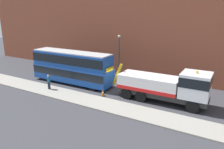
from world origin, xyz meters
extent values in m
plane|color=#38383D|center=(0.00, 0.00, 0.00)|extent=(120.00, 120.00, 0.00)
cube|color=gray|center=(0.00, -4.20, 0.07)|extent=(60.00, 2.80, 0.15)
cube|color=brown|center=(0.00, 6.83, 8.00)|extent=(60.00, 1.20, 16.00)
cube|color=#2D2D2D|center=(5.29, -0.49, 0.85)|extent=(9.03, 2.32, 0.55)
cube|color=silver|center=(8.49, -0.45, 2.28)|extent=(2.63, 2.63, 2.30)
cube|color=black|center=(8.49, -0.45, 2.73)|extent=(2.66, 2.66, 0.90)
cube|color=silver|center=(3.99, -0.51, 1.83)|extent=(6.13, 2.68, 1.40)
cube|color=red|center=(3.99, -0.51, 1.31)|extent=(6.13, 2.73, 0.36)
cylinder|color=#B79914|center=(0.28, -0.56, 2.13)|extent=(1.24, 0.30, 2.52)
sphere|color=orange|center=(8.49, -0.45, 3.55)|extent=(0.24, 0.24, 0.24)
cylinder|color=black|center=(8.58, 0.66, 0.58)|extent=(1.16, 0.35, 1.16)
cylinder|color=black|center=(8.61, -1.56, 0.58)|extent=(1.16, 0.35, 1.16)
cylinder|color=black|center=(3.58, 0.59, 0.58)|extent=(1.16, 0.35, 1.16)
cylinder|color=black|center=(3.61, -1.62, 0.58)|extent=(1.16, 0.35, 1.16)
cylinder|color=black|center=(1.98, 0.57, 0.58)|extent=(1.16, 0.35, 1.16)
cylinder|color=black|center=(2.01, -1.65, 0.58)|extent=(1.16, 0.35, 1.16)
cube|color=#19479E|center=(-6.29, -0.49, 1.29)|extent=(11.03, 2.64, 1.90)
cube|color=#19479E|center=(-6.29, -0.49, 3.09)|extent=(10.81, 2.54, 1.70)
cube|color=black|center=(-6.29, -0.49, 1.54)|extent=(10.92, 2.69, 0.90)
cube|color=black|center=(-6.29, -0.49, 3.19)|extent=(10.70, 2.69, 1.00)
cube|color=#B2B2B2|center=(-6.29, -0.49, 4.00)|extent=(10.59, 2.43, 0.12)
cube|color=yellow|center=(-0.77, -0.42, 2.54)|extent=(0.08, 1.50, 0.44)
cylinder|color=black|center=(-2.41, 0.64, 0.52)|extent=(1.04, 0.31, 1.04)
cylinder|color=black|center=(-2.38, -1.52, 0.52)|extent=(1.04, 0.31, 1.04)
cylinder|color=black|center=(-9.61, 0.54, 0.52)|extent=(1.04, 0.31, 1.04)
cylinder|color=black|center=(-9.58, -1.62, 0.52)|extent=(1.04, 0.31, 1.04)
cylinder|color=#232333|center=(-6.90, -3.88, 0.57)|extent=(0.40, 0.40, 0.85)
cube|color=#1E6084|center=(-6.90, -3.88, 1.31)|extent=(0.41, 0.47, 0.62)
sphere|color=tan|center=(-6.90, -3.88, 1.74)|extent=(0.24, 0.24, 0.24)
cone|color=orange|center=(-0.56, -2.23, 0.36)|extent=(0.32, 0.32, 0.72)
cylinder|color=white|center=(-0.56, -2.23, 0.40)|extent=(0.21, 0.21, 0.10)
cube|color=black|center=(-0.56, -2.23, 0.02)|extent=(0.36, 0.36, 0.04)
cylinder|color=#38383D|center=(-2.37, 4.63, 2.75)|extent=(0.16, 0.16, 5.50)
sphere|color=#EAE5C6|center=(-2.37, 4.63, 5.65)|extent=(0.36, 0.36, 0.36)
camera|label=1|loc=(11.64, -20.91, 8.87)|focal=35.34mm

